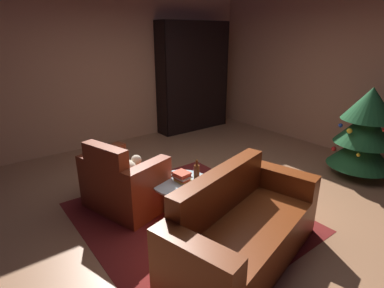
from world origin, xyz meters
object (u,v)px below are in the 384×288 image
object	(u,v)px
armchair_red	(124,184)
bottle_on_table	(197,172)
decorated_tree	(365,132)
couch_red	(242,231)
coffee_table	(181,185)
book_stack_on_table	(182,176)
bookshelf_unit	(197,78)

from	to	relation	value
armchair_red	bottle_on_table	world-z (taller)	armchair_red
bottle_on_table	decorated_tree	xyz separation A→B (m)	(0.72, 2.56, 0.19)
couch_red	coffee_table	xyz separation A→B (m)	(-1.01, 0.02, 0.06)
armchair_red	decorated_tree	xyz separation A→B (m)	(1.30, 3.23, 0.37)
coffee_table	couch_red	bearing A→B (deg)	-1.40
armchair_red	couch_red	world-z (taller)	armchair_red
book_stack_on_table	bottle_on_table	size ratio (longest dim) A/B	0.84
decorated_tree	couch_red	bearing A→B (deg)	-85.61
bookshelf_unit	coffee_table	xyz separation A→B (m)	(2.65, -2.35, -0.77)
decorated_tree	coffee_table	bearing A→B (deg)	-106.31
couch_red	book_stack_on_table	size ratio (longest dim) A/B	8.53
bookshelf_unit	couch_red	xyz separation A→B (m)	(3.66, -2.37, -0.83)
armchair_red	book_stack_on_table	size ratio (longest dim) A/B	4.92
couch_red	bottle_on_table	distance (m)	0.97
bookshelf_unit	coffee_table	world-z (taller)	bookshelf_unit
bookshelf_unit	book_stack_on_table	distance (m)	3.59
bookshelf_unit	armchair_red	distance (m)	3.66
book_stack_on_table	armchair_red	bearing A→B (deg)	-133.80
couch_red	coffee_table	distance (m)	1.01
bookshelf_unit	bottle_on_table	distance (m)	3.55
bookshelf_unit	couch_red	distance (m)	4.44
armchair_red	coffee_table	size ratio (longest dim) A/B	1.58
armchair_red	bookshelf_unit	bearing A→B (deg)	127.03
bookshelf_unit	bottle_on_table	world-z (taller)	bookshelf_unit
coffee_table	decorated_tree	bearing A→B (deg)	73.69
armchair_red	decorated_tree	world-z (taller)	decorated_tree
armchair_red	decorated_tree	bearing A→B (deg)	68.00
bottle_on_table	couch_red	bearing A→B (deg)	-11.89
book_stack_on_table	bottle_on_table	world-z (taller)	bottle_on_table
coffee_table	bottle_on_table	distance (m)	0.24
coffee_table	bottle_on_table	bearing A→B (deg)	65.10
bookshelf_unit	decorated_tree	size ratio (longest dim) A/B	1.70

